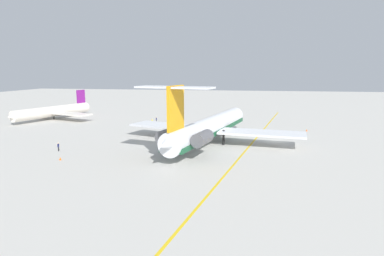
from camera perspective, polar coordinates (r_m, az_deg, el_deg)
The scene contains 10 objects.
ground at distance 71.58m, azimuth 14.46°, elevation -2.35°, with size 365.13×365.13×0.00m, color #B7B5AD.
main_jetliner at distance 66.90m, azimuth 2.96°, elevation 0.13°, with size 43.20×38.57×12.71m.
airliner_mid_left at distance 109.43m, azimuth -23.59°, elevation 2.68°, with size 28.25×28.29×8.59m.
ground_crew_near_nose at distance 65.95m, azimuth -22.55°, elevation -2.91°, with size 0.42×0.27×1.68m.
ground_crew_near_tail at distance 91.47m, azimuth -7.05°, elevation 1.26°, with size 0.38×0.29×1.76m.
ground_crew_portside at distance 94.22m, azimuth -6.32°, elevation 1.56°, with size 0.46×0.29×1.83m.
safety_cone_nose at distance 59.51m, azimuth -22.24°, elevation -5.02°, with size 0.40×0.40×0.55m, color #EA590F.
safety_cone_wingtip at distance 86.16m, azimuth 19.60°, elevation -0.36°, with size 0.40×0.40×0.55m, color #EA590F.
safety_cone_tail at distance 94.19m, azimuth 1.28°, elevation 1.07°, with size 0.40×0.40×0.55m, color #EA590F.
taxiway_centreline at distance 68.27m, azimuth 10.43°, elevation -2.78°, with size 109.82×0.36×0.01m, color gold.
Camera 1 is at (-69.75, 5.80, 14.98)m, focal length 30.19 mm.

